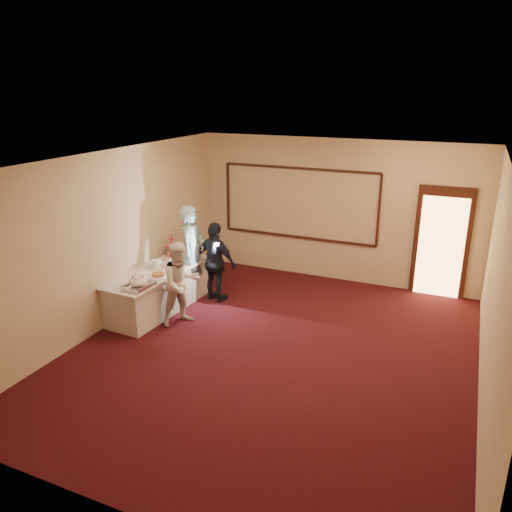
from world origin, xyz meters
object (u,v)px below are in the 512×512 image
(buffet_table, at_px, (158,290))
(pavlova_tray, at_px, (138,283))
(man, at_px, (193,253))
(guest, at_px, (216,262))
(plate_stack_b, at_px, (174,264))
(woman, at_px, (181,284))
(tart, at_px, (159,275))
(plate_stack_a, at_px, (156,264))
(cupcake_stand, at_px, (172,247))

(buffet_table, relative_size, pavlova_tray, 4.15)
(man, xyz_separation_m, guest, (0.44, 0.09, -0.15))
(pavlova_tray, bearing_deg, guest, 69.34)
(plate_stack_b, bearing_deg, man, 71.62)
(woman, bearing_deg, tart, 111.75)
(plate_stack_b, bearing_deg, pavlova_tray, -90.79)
(pavlova_tray, xyz_separation_m, plate_stack_b, (0.01, 1.07, -0.01))
(pavlova_tray, bearing_deg, plate_stack_b, 89.21)
(plate_stack_a, bearing_deg, guest, 38.06)
(man, relative_size, woman, 1.26)
(man, bearing_deg, plate_stack_b, 158.43)
(cupcake_stand, bearing_deg, man, -17.64)
(pavlova_tray, height_order, plate_stack_a, pavlova_tray)
(cupcake_stand, distance_m, plate_stack_a, 0.80)
(tart, relative_size, man, 0.15)
(plate_stack_b, distance_m, guest, 0.80)
(buffet_table, height_order, plate_stack_b, plate_stack_b)
(pavlova_tray, bearing_deg, tart, 90.54)
(buffet_table, height_order, plate_stack_a, plate_stack_a)
(buffet_table, xyz_separation_m, woman, (0.70, -0.31, 0.36))
(cupcake_stand, height_order, woman, woman)
(pavlova_tray, xyz_separation_m, tart, (-0.01, 0.59, -0.06))
(plate_stack_b, bearing_deg, cupcake_stand, 124.62)
(guest, bearing_deg, plate_stack_a, 49.41)
(plate_stack_b, relative_size, tart, 0.69)
(plate_stack_b, bearing_deg, plate_stack_a, -152.81)
(buffet_table, xyz_separation_m, pavlova_tray, (0.18, -0.80, 0.47))
(plate_stack_b, height_order, guest, guest)
(plate_stack_a, xyz_separation_m, guest, (0.88, 0.69, -0.07))
(woman, bearing_deg, plate_stack_a, 94.00)
(plate_stack_a, bearing_deg, plate_stack_b, 27.19)
(cupcake_stand, distance_m, guest, 1.05)
(buffet_table, bearing_deg, woman, -23.64)
(man, height_order, guest, man)
(cupcake_stand, bearing_deg, plate_stack_a, -78.81)
(man, bearing_deg, woman, -164.07)
(woman, bearing_deg, man, 51.59)
(cupcake_stand, bearing_deg, buffet_table, -75.03)
(pavlova_tray, relative_size, plate_stack_b, 3.00)
(cupcake_stand, xyz_separation_m, plate_stack_a, (0.16, -0.78, -0.09))
(plate_stack_a, distance_m, man, 0.74)
(buffet_table, bearing_deg, guest, 45.62)
(guest, bearing_deg, man, 22.91)
(woman, bearing_deg, cupcake_stand, 70.41)
(plate_stack_a, relative_size, man, 0.10)
(plate_stack_a, bearing_deg, cupcake_stand, 101.19)
(tart, bearing_deg, cupcake_stand, 110.67)
(plate_stack_a, distance_m, tart, 0.43)
(pavlova_tray, xyz_separation_m, man, (0.16, 1.52, 0.08))
(plate_stack_b, xyz_separation_m, man, (0.15, 0.45, 0.08))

